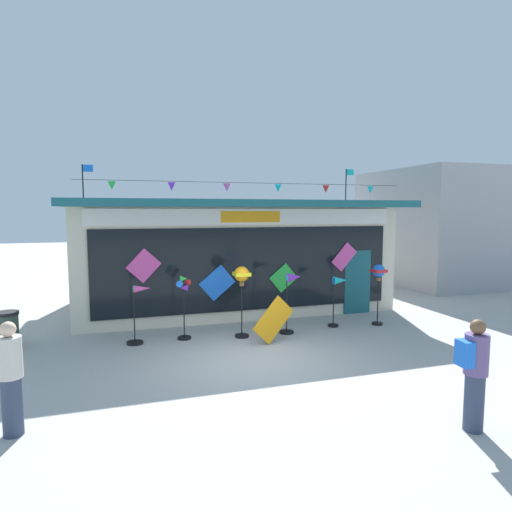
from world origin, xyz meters
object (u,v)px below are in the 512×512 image
object	(u,v)px
wind_spinner_center_left	(242,281)
person_mid_plaza	(474,373)
person_near_camera	(11,378)
trash_bin	(8,329)
kite_shop_building	(227,252)
wind_spinner_far_right	(379,276)
wind_spinner_right	(339,289)
display_kite_on_ground	(273,320)
wind_spinner_left	(184,298)
wind_spinner_center_right	(292,292)
wind_spinner_far_left	(139,310)

from	to	relation	value
wind_spinner_center_left	person_mid_plaza	bearing A→B (deg)	-71.14
person_near_camera	trash_bin	bearing A→B (deg)	-18.37
kite_shop_building	wind_spinner_far_right	xyz separation A→B (m)	(3.35, -4.25, -0.40)
wind_spinner_right	kite_shop_building	bearing A→B (deg)	118.49
wind_spinner_center_left	display_kite_on_ground	distance (m)	1.29
wind_spinner_far_right	trash_bin	size ratio (longest dim) A/B	2.01
trash_bin	wind_spinner_left	bearing A→B (deg)	-8.59
trash_bin	display_kite_on_ground	world-z (taller)	display_kite_on_ground
wind_spinner_center_right	trash_bin	xyz separation A→B (m)	(-6.92, 0.87, -0.66)
wind_spinner_center_left	display_kite_on_ground	world-z (taller)	wind_spinner_center_left
wind_spinner_center_left	person_near_camera	world-z (taller)	wind_spinner_center_left
wind_spinner_left	person_near_camera	bearing A→B (deg)	-127.41
display_kite_on_ground	wind_spinner_far_left	bearing A→B (deg)	163.49
wind_spinner_center_right	wind_spinner_left	bearing A→B (deg)	174.85
wind_spinner_center_right	trash_bin	size ratio (longest dim) A/B	1.87
person_near_camera	wind_spinner_left	bearing A→B (deg)	-68.39
wind_spinner_far_left	display_kite_on_ground	bearing A→B (deg)	-16.51
person_mid_plaza	wind_spinner_left	bearing A→B (deg)	34.57
wind_spinner_right	wind_spinner_center_left	bearing A→B (deg)	-175.68
trash_bin	display_kite_on_ground	xyz separation A→B (m)	(6.15, -1.57, 0.14)
wind_spinner_left	wind_spinner_far_right	distance (m)	5.48
trash_bin	person_mid_plaza	bearing A→B (deg)	-41.15
wind_spinner_center_left	wind_spinner_far_right	distance (m)	4.03
kite_shop_building	trash_bin	world-z (taller)	kite_shop_building
wind_spinner_center_left	person_near_camera	distance (m)	5.90
wind_spinner_center_left	trash_bin	size ratio (longest dim) A/B	2.12
person_near_camera	wind_spinner_far_right	bearing A→B (deg)	-97.06
wind_spinner_far_left	wind_spinner_center_right	world-z (taller)	wind_spinner_center_right
wind_spinner_left	wind_spinner_center_left	bearing A→B (deg)	-9.55
wind_spinner_left	person_near_camera	size ratio (longest dim) A/B	0.98
wind_spinner_left	trash_bin	distance (m)	4.20
wind_spinner_far_right	trash_bin	world-z (taller)	wind_spinner_far_right
wind_spinner_center_left	display_kite_on_ground	size ratio (longest dim) A/B	1.72
trash_bin	wind_spinner_center_left	bearing A→B (deg)	-8.84
wind_spinner_far_right	person_mid_plaza	size ratio (longest dim) A/B	1.03
kite_shop_building	wind_spinner_far_left	xyz separation A→B (m)	(-3.22, -4.05, -0.97)
wind_spinner_center_right	display_kite_on_ground	size ratio (longest dim) A/B	1.51
display_kite_on_ground	kite_shop_building	bearing A→B (deg)	89.17
wind_spinner_far_left	wind_spinner_far_right	bearing A→B (deg)	-1.80
display_kite_on_ground	wind_spinner_center_right	bearing A→B (deg)	41.96
person_mid_plaza	display_kite_on_ground	size ratio (longest dim) A/B	1.57
wind_spinner_right	person_near_camera	xyz separation A→B (m)	(-7.39, -3.98, -0.19)
kite_shop_building	wind_spinner_far_left	distance (m)	5.26
wind_spinner_center_left	kite_shop_building	bearing A→B (deg)	80.95
kite_shop_building	wind_spinner_far_right	distance (m)	5.43
wind_spinner_left	person_mid_plaza	distance (m)	6.82
kite_shop_building	person_near_camera	size ratio (longest dim) A/B	6.07
wind_spinner_center_left	wind_spinner_far_left	bearing A→B (deg)	174.95
wind_spinner_center_left	trash_bin	distance (m)	5.70
wind_spinner_far_right	trash_bin	xyz separation A→B (m)	(-9.57, 0.84, -0.96)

